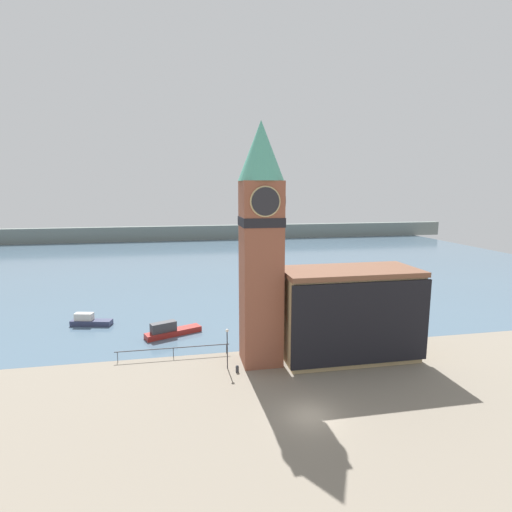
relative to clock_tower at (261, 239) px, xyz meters
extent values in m
plane|color=gray|center=(1.76, -10.64, -12.77)|extent=(160.00, 160.00, 0.00)
cube|color=slate|center=(1.76, 62.92, -12.77)|extent=(160.00, 120.00, 0.00)
cube|color=slate|center=(1.76, 102.92, -10.27)|extent=(180.00, 3.00, 5.00)
cube|color=#333338|center=(-8.91, 2.67, -11.72)|extent=(11.91, 0.08, 0.08)
cylinder|color=#333338|center=(-14.56, 2.67, -12.24)|extent=(0.07, 0.07, 1.05)
cylinder|color=#333338|center=(-8.91, 2.67, -12.24)|extent=(0.07, 0.07, 1.05)
cylinder|color=#333338|center=(-3.26, 2.67, -12.24)|extent=(0.07, 0.07, 1.05)
cube|color=brown|center=(-0.01, 0.01, -3.57)|extent=(3.89, 3.89, 18.41)
cube|color=black|center=(-0.01, 0.01, 1.72)|extent=(4.01, 4.01, 0.90)
cylinder|color=tan|center=(-0.01, -2.00, 3.73)|extent=(2.87, 0.12, 2.87)
cylinder|color=#232328|center=(-0.01, -2.08, 3.73)|extent=(2.61, 0.12, 2.61)
cylinder|color=tan|center=(2.00, 0.01, 3.73)|extent=(0.12, 2.87, 2.87)
cylinder|color=#232328|center=(2.08, 0.01, 3.73)|extent=(0.12, 2.61, 2.61)
cone|color=#51A88E|center=(-0.01, 0.01, 8.46)|extent=(4.48, 4.48, 5.64)
cube|color=tan|center=(9.30, -0.47, -8.26)|extent=(13.75, 6.17, 9.01)
cube|color=brown|center=(9.30, -0.47, -3.51)|extent=(14.15, 6.57, 0.50)
cube|color=black|center=(9.30, -3.70, -8.08)|extent=(14.25, 0.30, 8.29)
cube|color=maroon|center=(-8.99, 9.43, -12.44)|extent=(6.95, 4.08, 0.66)
cube|color=#38383D|center=(-10.14, 8.95, -11.52)|extent=(3.21, 2.17, 1.18)
cube|color=#333856|center=(-19.58, 15.08, -12.42)|extent=(5.41, 2.53, 0.70)
cube|color=silver|center=(-20.50, 15.29, -11.60)|extent=(2.46, 1.47, 0.93)
cylinder|color=#2D2D33|center=(-2.75, -1.98, -12.51)|extent=(0.31, 0.31, 0.52)
sphere|color=#2D2D33|center=(-2.75, -1.98, -12.25)|extent=(0.33, 0.33, 0.33)
cylinder|color=black|center=(-3.59, -1.02, -10.85)|extent=(0.10, 0.10, 3.85)
sphere|color=silver|center=(-3.59, -1.02, -8.83)|extent=(0.32, 0.32, 0.32)
camera|label=1|loc=(-7.83, -38.21, 4.84)|focal=28.00mm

